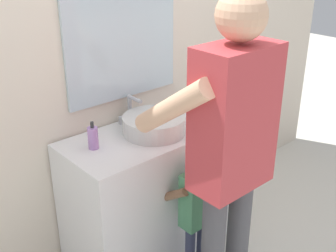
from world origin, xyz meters
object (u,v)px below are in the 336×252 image
object	(u,v)px
toothbrush_cup	(192,108)
soap_bottle	(93,138)
child_toddler	(196,206)
adult_parent	(230,139)

from	to	relation	value
toothbrush_cup	soap_bottle	distance (m)	0.78
child_toddler	toothbrush_cup	bearing A→B (deg)	48.47
soap_bottle	adult_parent	distance (m)	0.81
toothbrush_cup	adult_parent	xyz separation A→B (m)	(-0.43, -0.69, 0.16)
toothbrush_cup	adult_parent	size ratio (longest dim) A/B	0.12
soap_bottle	child_toddler	size ratio (longest dim) A/B	0.19
toothbrush_cup	soap_bottle	world-z (taller)	toothbrush_cup
toothbrush_cup	child_toddler	distance (m)	0.70
soap_bottle	child_toddler	distance (m)	0.73
soap_bottle	toothbrush_cup	bearing A→B (deg)	-1.67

